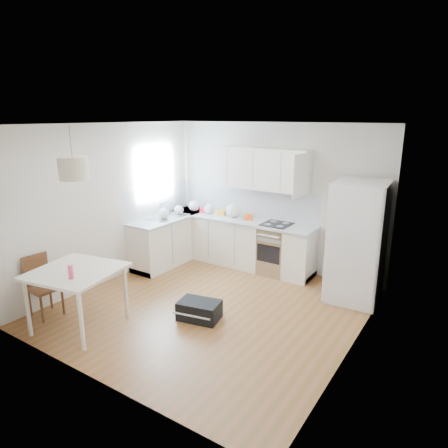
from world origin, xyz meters
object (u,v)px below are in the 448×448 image
at_px(dining_table, 76,277).
at_px(dining_chair, 45,287).
at_px(gym_bag, 199,310).
at_px(refrigerator, 358,241).

distance_m(dining_table, dining_chair, 0.73).
xyz_separation_m(dining_chair, gym_bag, (1.91, 1.13, -0.31)).
distance_m(refrigerator, dining_table, 4.16).
distance_m(dining_chair, gym_bag, 2.24).
bearing_deg(dining_chair, dining_table, 8.92).
bearing_deg(refrigerator, dining_chair, -144.09).
xyz_separation_m(refrigerator, dining_chair, (-3.55, -3.06, -0.49)).
bearing_deg(dining_table, refrigerator, 35.83).
relative_size(dining_chair, gym_bag, 1.55).
relative_size(dining_table, dining_chair, 1.37).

